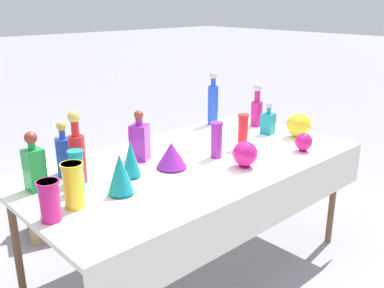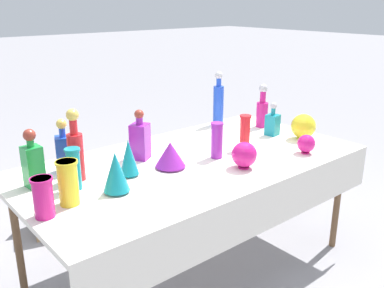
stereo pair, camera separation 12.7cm
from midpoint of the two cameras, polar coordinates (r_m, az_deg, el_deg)
The scene contains 22 objects.
ground_plane at distance 2.94m, azimuth 1.28°, elevation -16.08°, with size 40.00×40.00×0.00m, color gray.
display_table at distance 2.58m, azimuth 1.85°, elevation -3.32°, with size 2.09×1.10×0.76m.
tall_bottle_0 at distance 3.29m, azimuth 4.65°, elevation 5.62°, with size 0.08×0.08×0.41m.
tall_bottle_1 at distance 3.29m, azimuth 10.44°, elevation 4.55°, with size 0.09×0.09×0.33m.
tall_bottle_2 at distance 2.31m, azimuth -13.76°, elevation -0.82°, with size 0.08×0.08×0.39m.
square_decanter_0 at distance 2.45m, azimuth -15.29°, elevation -0.87°, with size 0.11×0.11×0.31m.
square_decanter_1 at distance 2.58m, azimuth -5.55°, elevation 0.66°, with size 0.14×0.14×0.31m.
square_decanter_2 at distance 2.30m, azimuth -19.01°, elevation -2.32°, with size 0.09×0.09×0.31m.
square_decanter_3 at distance 3.10m, azimuth 11.85°, elevation 2.79°, with size 0.10×0.10×0.24m.
slender_vase_0 at distance 2.59m, azimuth 4.74°, elevation 0.61°, with size 0.08×0.08×0.22m.
slender_vase_1 at distance 2.77m, azimuth 8.38°, elevation 1.69°, with size 0.08×0.08×0.23m.
slender_vase_2 at distance 2.22m, azimuth -13.93°, elevation -3.10°, with size 0.08×0.08×0.22m.
slender_vase_3 at distance 2.06m, azimuth -14.51°, elevation -4.89°, with size 0.11×0.11×0.22m.
slender_vase_4 at distance 1.98m, azimuth -17.51°, elevation -6.69°, with size 0.10×0.10×0.19m.
fluted_vase_0 at distance 2.33m, azimuth -6.91°, elevation -1.80°, with size 0.11×0.11×0.21m.
fluted_vase_1 at distance 2.14m, azimuth -8.46°, elevation -3.71°, with size 0.13×0.13×0.21m.
fluted_vase_2 at distance 2.44m, azimuth -1.42°, elevation -1.40°, with size 0.18×0.18×0.16m.
round_bowl_0 at distance 3.06m, azimuth 15.78°, elevation 2.26°, with size 0.17×0.17×0.18m.
round_bowl_1 at distance 2.46m, azimuth 8.45°, elevation -1.44°, with size 0.15×0.15×0.15m.
round_bowl_2 at distance 2.79m, azimuth 16.25°, elevation 0.03°, with size 0.11×0.11×0.12m.
price_tag_left at distance 2.12m, azimuth 5.11°, elevation -6.47°, with size 0.06×0.01×0.04m, color white.
cardboard_box_behind_left at distance 3.44m, azimuth -16.41°, elevation -8.52°, with size 0.44×0.39×0.38m.
Camera 2 is at (-1.55, -1.86, 1.68)m, focal length 40.00 mm.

